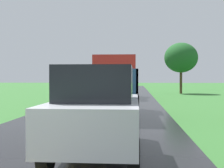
# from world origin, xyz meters

# --- Properties ---
(banana_truck_near) EXTENTS (2.38, 5.82, 2.80)m
(banana_truck_near) POSITION_xyz_m (0.62, 12.13, 1.47)
(banana_truck_near) COLOR #2D2D30
(banana_truck_near) RESTS_ON road_surface
(banana_truck_far) EXTENTS (2.38, 5.81, 2.80)m
(banana_truck_far) POSITION_xyz_m (0.49, 23.26, 1.47)
(banana_truck_far) COLOR #2D2D30
(banana_truck_far) RESTS_ON road_surface
(roadside_tree_near_left) EXTENTS (3.64, 3.64, 5.59)m
(roadside_tree_near_left) POSITION_xyz_m (6.62, 31.58, 3.94)
(roadside_tree_near_left) COLOR #4C3823
(roadside_tree_near_left) RESTS_ON ground
(following_car) EXTENTS (1.74, 4.10, 1.92)m
(following_car) POSITION_xyz_m (0.88, 4.03, 1.07)
(following_car) COLOR #B7BABF
(following_car) RESTS_ON road_surface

